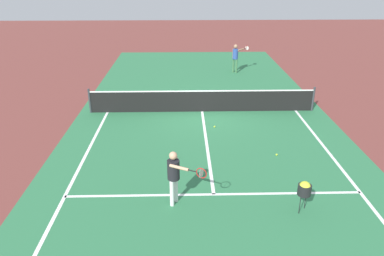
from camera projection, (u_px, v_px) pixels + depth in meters
ground_plane at (202, 112)px, 16.11m from camera, size 60.00×60.00×0.00m
court_surface_inbounds at (202, 111)px, 16.11m from camera, size 10.62×24.40×0.00m
line_sideline_left at (69, 187)px, 10.57m from camera, size 0.10×11.89×0.01m
line_sideline_right at (353, 183)px, 10.76m from camera, size 0.10×11.89×0.01m
line_service_near at (214, 194)px, 10.24m from camera, size 8.22×0.10×0.01m
line_center_service at (207, 144)px, 13.17m from camera, size 0.10×6.40×0.01m
net at (202, 101)px, 15.91m from camera, size 9.73×0.09×1.07m
player_near at (174, 173)px, 9.48m from camera, size 0.98×0.85×1.54m
player_far at (236, 55)px, 21.63m from camera, size 1.02×0.81×1.67m
ball_hopper at (305, 189)px, 9.29m from camera, size 0.34×0.34×0.87m
tennis_ball_near_net at (214, 127)px, 14.50m from camera, size 0.07×0.07×0.07m
tennis_ball_mid_court at (277, 155)px, 12.34m from camera, size 0.07×0.07×0.07m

